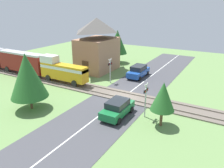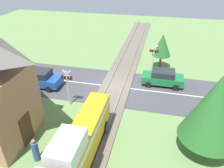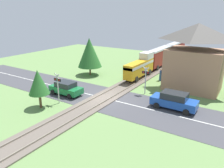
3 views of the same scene
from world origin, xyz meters
TOP-DOWN VIEW (x-y plane):
  - ground_plane at (0.00, 0.00)m, footprint 60.00×60.00m
  - road_surface at (0.00, 0.00)m, footprint 48.00×6.40m
  - track_bed at (0.00, 0.00)m, footprint 2.80×48.00m
  - car_near_crossing at (-4.24, -1.44)m, footprint 3.85×1.82m
  - car_far_side at (7.15, 1.44)m, footprint 4.33×1.89m
  - crossing_signal_west_approach at (-3.14, -3.61)m, footprint 0.90×0.18m
  - crossing_signal_east_approach at (3.14, 3.61)m, footprint 0.90×0.18m
  - pedestrian_by_station at (2.80, 9.47)m, footprint 0.40×0.40m
  - tree_roadside_hedge at (-7.02, 6.49)m, footprint 3.47×3.47m
  - tree_beyond_track at (-3.87, -5.34)m, footprint 1.97×1.97m

SIDE VIEW (x-z plane):
  - ground_plane at x=0.00m, z-range 0.00..0.00m
  - road_surface at x=0.00m, z-range 0.00..0.02m
  - track_bed at x=0.00m, z-range -0.05..0.19m
  - pedestrian_by_station at x=2.80m, z-range -0.07..1.55m
  - car_near_crossing at x=-4.24m, z-range 0.03..1.56m
  - car_far_side at x=7.15m, z-range 0.02..1.68m
  - crossing_signal_west_approach at x=-3.14m, z-range 0.45..3.65m
  - crossing_signal_east_approach at x=3.14m, z-range 0.45..3.65m
  - tree_beyond_track at x=-3.87m, z-range 0.70..4.51m
  - tree_roadside_hedge at x=-7.02m, z-range 0.63..6.05m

